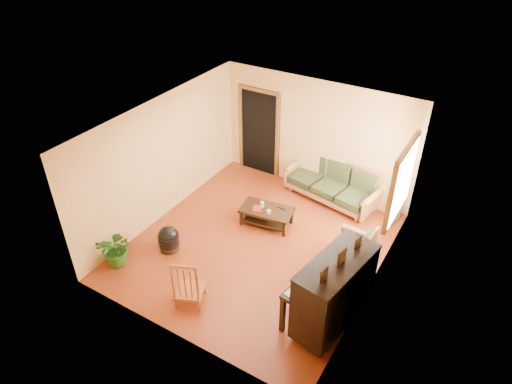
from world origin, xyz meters
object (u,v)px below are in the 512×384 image
Objects in this scene: sofa at (331,183)px; potted_plant at (117,249)px; ceramic_crock at (395,213)px; coffee_table at (267,216)px; armchair at (349,249)px; piano at (334,293)px; red_chair at (189,280)px; footstool at (169,241)px.

potted_plant is (-2.53, -3.96, -0.09)m from sofa.
coffee_table is at bearing -144.63° from ceramic_crock.
armchair is 1.40m from piano.
red_chair reaches higher than armchair.
potted_plant is at bearing -125.49° from coffee_table.
coffee_table is 1.96m from armchair.
potted_plant is (-1.76, -2.46, 0.17)m from coffee_table.
armchair reaches higher than footstool.
coffee_table is at bearing 53.44° from footstool.
armchair is 2.91m from red_chair.
ceramic_crock is at bearing 35.37° from coffee_table.
potted_plant is (-0.53, -0.81, 0.16)m from footstool.
red_chair is (-0.82, -4.01, 0.05)m from sofa.
piano is (2.17, -1.71, 0.47)m from coffee_table.
sofa is at bearing 62.61° from coffee_table.
sofa is 3.50m from piano.
armchair reaches higher than coffee_table.
red_chair is (1.18, -0.86, 0.30)m from footstool.
piano is at bearing -55.70° from sofa.
armchair is 4.23m from potted_plant.
red_chair is at bearing -1.75° from potted_plant.
ceramic_crock is (2.24, 1.59, -0.06)m from coffee_table.
coffee_table is 3.03m from potted_plant.
piano is 1.50× the size of red_chair.
footstool is 0.98m from potted_plant.
footstool is (-2.00, -3.15, -0.25)m from sofa.
piano is at bearing -91.08° from ceramic_crock.
coffee_table is at bearing 65.44° from red_chair.
footstool is at bearing 56.78° from potted_plant.
sofa is 1.97× the size of coffee_table.
potted_plant is at bearing -134.59° from ceramic_crock.
ceramic_crock is 5.69m from potted_plant.
ceramic_crock is at bearing 45.41° from potted_plant.
sofa is at bearing 54.87° from red_chair.
red_chair reaches higher than footstool.
red_chair is (-0.04, -2.52, 0.31)m from coffee_table.
piano is at bearing -0.96° from footstool.
sofa is at bearing 124.88° from armchair.
sofa reaches higher than ceramic_crock.
armchair reaches higher than potted_plant.
sofa is at bearing 57.57° from footstool.
coffee_table is 2.53m from red_chair.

